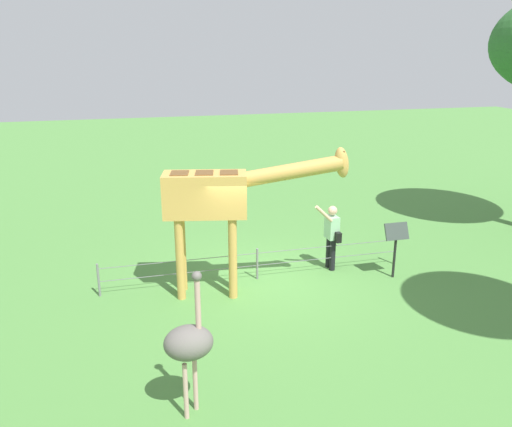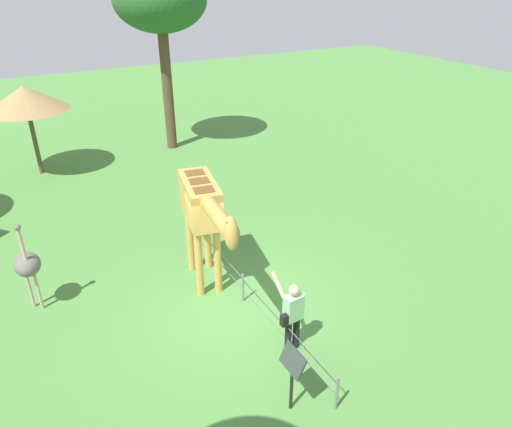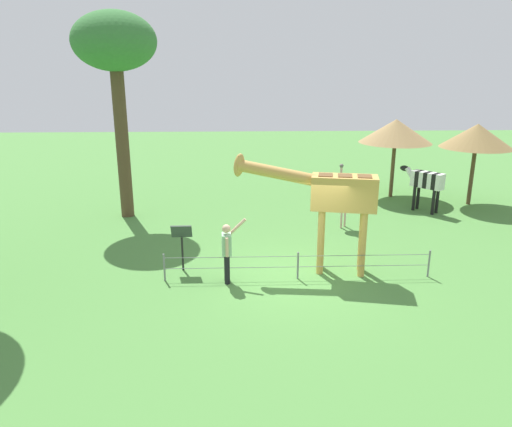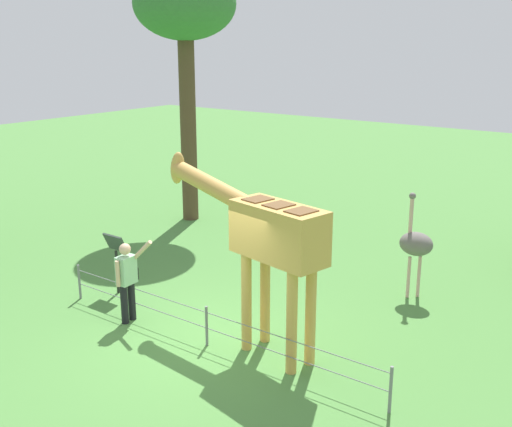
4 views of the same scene
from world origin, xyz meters
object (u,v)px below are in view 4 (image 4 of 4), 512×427
Objects in this scene: giraffe at (265,234)px; info_sign at (116,251)px; ostrich at (416,244)px; visitor at (127,277)px; tree_east at (185,12)px.

giraffe is 4.17m from info_sign.
giraffe is 1.71× the size of ostrich.
visitor is 1.48m from info_sign.
tree_east reaches higher than giraffe.
ostrich reaches higher than visitor.
visitor is at bearing 47.90° from ostrich.
giraffe is at bearing 140.79° from tree_east.
ostrich is at bearing -107.62° from giraffe.
tree_east reaches higher than info_sign.
visitor is 0.75× the size of ostrich.
info_sign is (5.18, 3.54, -0.23)m from ostrich.
giraffe reaches higher than info_sign.
tree_east is at bearing -12.06° from ostrich.
tree_east reaches higher than ostrich.
tree_east is (3.86, -6.02, 5.08)m from visitor.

